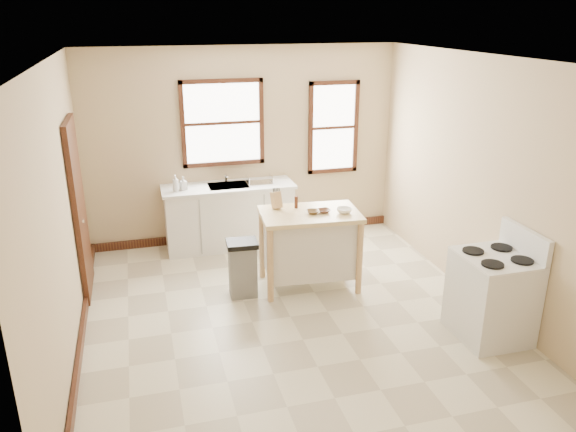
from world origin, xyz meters
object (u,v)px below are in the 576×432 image
object	(u,v)px
dish_rack	(259,180)
trash_bin	(243,268)
bowl_c	(344,211)
kitchen_island	(309,249)
soap_bottle_a	(176,183)
gas_stove	(493,285)
soap_bottle_b	(183,183)
bowl_a	(313,212)
pepper_grinder	(296,202)
knife_block	(276,201)
bowl_b	(324,211)

from	to	relation	value
dish_rack	trash_bin	xyz separation A→B (m)	(-0.55, -1.51, -0.62)
bowl_c	kitchen_island	bearing A→B (deg)	161.59
kitchen_island	soap_bottle_a	bearing A→B (deg)	140.53
gas_stove	soap_bottle_b	bearing A→B (deg)	132.68
bowl_a	pepper_grinder	bearing A→B (deg)	120.31
dish_rack	pepper_grinder	distance (m)	1.29
dish_rack	bowl_c	world-z (taller)	bowl_c
kitchen_island	gas_stove	distance (m)	2.18
kitchen_island	knife_block	bearing A→B (deg)	150.08
bowl_c	soap_bottle_a	bearing A→B (deg)	140.20
soap_bottle_a	bowl_c	size ratio (longest dim) A/B	1.26
kitchen_island	bowl_a	xyz separation A→B (m)	(0.02, -0.05, 0.50)
knife_block	gas_stove	bearing A→B (deg)	-63.88
knife_block	bowl_c	world-z (taller)	knife_block
bowl_a	trash_bin	bearing A→B (deg)	179.53
dish_rack	bowl_b	world-z (taller)	dish_rack
bowl_a	bowl_b	world-z (taller)	bowl_a
bowl_a	bowl_b	bearing A→B (deg)	-0.08
knife_block	bowl_a	xyz separation A→B (m)	(0.37, -0.29, -0.08)
kitchen_island	knife_block	distance (m)	0.72
soap_bottle_b	bowl_b	xyz separation A→B (m)	(1.52, -1.51, -0.03)
soap_bottle_b	trash_bin	bearing A→B (deg)	-90.34
soap_bottle_b	dish_rack	xyz separation A→B (m)	(1.07, 0.01, -0.05)
soap_bottle_a	soap_bottle_b	bearing A→B (deg)	32.09
bowl_a	gas_stove	distance (m)	2.16
kitchen_island	trash_bin	bearing A→B (deg)	-172.79
dish_rack	gas_stove	world-z (taller)	gas_stove
soap_bottle_a	dish_rack	world-z (taller)	soap_bottle_a
kitchen_island	bowl_c	size ratio (longest dim) A/B	6.49
pepper_grinder	trash_bin	xyz separation A→B (m)	(-0.73, -0.23, -0.69)
trash_bin	kitchen_island	bearing A→B (deg)	6.39
soap_bottle_b	bowl_b	bearing A→B (deg)	-64.05
kitchen_island	knife_block	xyz separation A→B (m)	(-0.35, 0.24, 0.58)
soap_bottle_a	bowl_b	world-z (taller)	soap_bottle_a
kitchen_island	bowl_a	distance (m)	0.50
knife_block	pepper_grinder	size ratio (longest dim) A/B	1.33
bowl_b	bowl_c	bearing A→B (deg)	-19.95
dish_rack	knife_block	distance (m)	1.24
soap_bottle_a	dish_rack	distance (m)	1.18
kitchen_island	bowl_b	distance (m)	0.53
pepper_grinder	trash_bin	distance (m)	1.03
soap_bottle_b	knife_block	size ratio (longest dim) A/B	0.92
bowl_c	gas_stove	size ratio (longest dim) A/B	0.15
dish_rack	knife_block	size ratio (longest dim) A/B	1.80
soap_bottle_b	pepper_grinder	world-z (taller)	pepper_grinder
soap_bottle_b	gas_stove	xyz separation A→B (m)	(2.83, -3.07, -0.42)
bowl_c	trash_bin	bearing A→B (deg)	175.86
gas_stove	knife_block	bearing A→B (deg)	134.59
dish_rack	gas_stove	bearing A→B (deg)	-76.20
dish_rack	trash_bin	bearing A→B (deg)	-126.08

